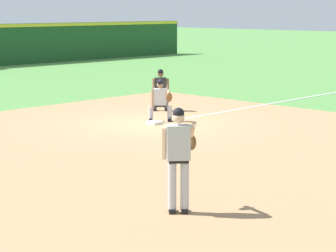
{
  "coord_description": "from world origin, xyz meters",
  "views": [
    {
      "loc": [
        -14.0,
        -14.2,
        3.51
      ],
      "look_at": [
        -4.21,
        -4.68,
        1.06
      ],
      "focal_mm": 70.0,
      "sensor_mm": 36.0,
      "label": 1
    }
  ],
  "objects_px": {
    "first_base_bag": "(154,123)",
    "pitcher": "(179,153)",
    "baseball": "(163,153)",
    "umpire": "(161,88)",
    "first_baseman": "(161,99)"
  },
  "relations": [
    {
      "from": "baseball",
      "to": "umpire",
      "type": "height_order",
      "value": "umpire"
    },
    {
      "from": "first_base_bag",
      "to": "umpire",
      "type": "bearing_deg",
      "value": 40.88
    },
    {
      "from": "first_base_bag",
      "to": "first_baseman",
      "type": "bearing_deg",
      "value": 21.71
    },
    {
      "from": "baseball",
      "to": "first_baseman",
      "type": "xyz_separation_m",
      "value": [
        3.35,
        3.39,
        0.69
      ]
    },
    {
      "from": "first_base_bag",
      "to": "umpire",
      "type": "relative_size",
      "value": 0.26
    },
    {
      "from": "baseball",
      "to": "umpire",
      "type": "xyz_separation_m",
      "value": [
        4.94,
        4.99,
        0.76
      ]
    },
    {
      "from": "pitcher",
      "to": "first_base_bag",
      "type": "bearing_deg",
      "value": 48.14
    },
    {
      "from": "baseball",
      "to": "pitcher",
      "type": "xyz_separation_m",
      "value": [
        -3.1,
        -3.46,
        1.02
      ]
    },
    {
      "from": "first_base_bag",
      "to": "first_baseman",
      "type": "distance_m",
      "value": 0.85
    },
    {
      "from": "first_base_bag",
      "to": "pitcher",
      "type": "bearing_deg",
      "value": -131.86
    },
    {
      "from": "first_baseman",
      "to": "umpire",
      "type": "distance_m",
      "value": 2.26
    },
    {
      "from": "pitcher",
      "to": "umpire",
      "type": "height_order",
      "value": "pitcher"
    },
    {
      "from": "baseball",
      "to": "first_baseman",
      "type": "height_order",
      "value": "first_baseman"
    },
    {
      "from": "first_base_bag",
      "to": "baseball",
      "type": "relative_size",
      "value": 5.14
    },
    {
      "from": "umpire",
      "to": "first_base_bag",
      "type": "bearing_deg",
      "value": -139.12
    }
  ]
}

